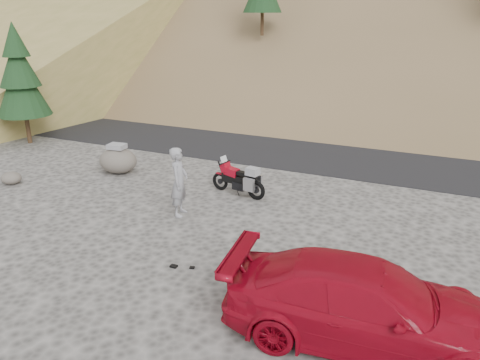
% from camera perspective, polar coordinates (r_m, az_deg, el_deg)
% --- Properties ---
extents(ground, '(140.00, 140.00, 0.00)m').
position_cam_1_polar(ground, '(12.36, -4.59, -6.15)').
color(ground, '#413F3C').
rests_on(ground, ground).
extents(road, '(120.00, 7.00, 0.05)m').
position_cam_1_polar(road, '(20.19, 7.78, 4.20)').
color(road, black).
rests_on(road, ground).
extents(conifer_verge, '(2.20, 2.20, 5.04)m').
position_cam_1_polar(conifer_verge, '(21.86, -25.28, 11.46)').
color(conifer_verge, '#352213').
rests_on(conifer_verge, ground).
extents(motorcycle, '(1.96, 0.79, 1.18)m').
position_cam_1_polar(motorcycle, '(14.43, 0.03, 0.01)').
color(motorcycle, black).
rests_on(motorcycle, ground).
extents(man, '(0.62, 0.80, 1.96)m').
position_cam_1_polar(man, '(13.37, -7.23, -4.15)').
color(man, gray).
rests_on(man, ground).
extents(red_car, '(5.08, 2.52, 1.42)m').
position_cam_1_polar(red_car, '(8.94, 14.63, -18.16)').
color(red_car, maroon).
rests_on(red_car, ground).
extents(boulder, '(1.46, 1.28, 1.06)m').
position_cam_1_polar(boulder, '(17.04, -14.65, 2.37)').
color(boulder, '#524E46').
rests_on(boulder, ground).
extents(small_rock, '(0.70, 0.63, 0.41)m').
position_cam_1_polar(small_rock, '(17.24, -26.12, 0.22)').
color(small_rock, '#524E46').
rests_on(small_rock, ground).
extents(gear_white_cloth, '(0.45, 0.40, 0.01)m').
position_cam_1_polar(gear_white_cloth, '(10.50, 3.21, -11.14)').
color(gear_white_cloth, white).
rests_on(gear_white_cloth, ground).
extents(gear_blue_mat, '(0.50, 0.39, 0.19)m').
position_cam_1_polar(gear_blue_mat, '(10.40, 2.23, -10.90)').
color(gear_blue_mat, '#19439A').
rests_on(gear_blue_mat, ground).
extents(gear_bottle, '(0.10, 0.10, 0.21)m').
position_cam_1_polar(gear_bottle, '(9.76, 8.27, -13.33)').
color(gear_bottle, '#19439A').
rests_on(gear_bottle, ground).
extents(gear_funnel, '(0.13, 0.13, 0.15)m').
position_cam_1_polar(gear_funnel, '(10.33, 4.93, -11.31)').
color(gear_funnel, '#AC220B').
rests_on(gear_funnel, ground).
extents(gear_glove_a, '(0.16, 0.12, 0.04)m').
position_cam_1_polar(gear_glove_a, '(10.77, -8.08, -10.36)').
color(gear_glove_a, black).
rests_on(gear_glove_a, ground).
extents(gear_glove_b, '(0.12, 0.11, 0.04)m').
position_cam_1_polar(gear_glove_b, '(10.68, -5.86, -10.57)').
color(gear_glove_b, black).
rests_on(gear_glove_b, ground).
extents(gear_blue_cloth, '(0.39, 0.35, 0.01)m').
position_cam_1_polar(gear_blue_cloth, '(10.33, 0.41, -11.70)').
color(gear_blue_cloth, '#7BA4BF').
rests_on(gear_blue_cloth, ground).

